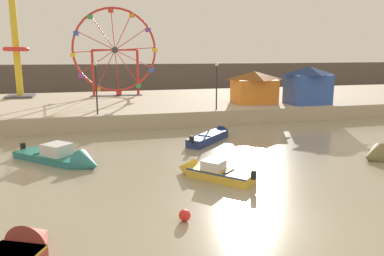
{
  "coord_description": "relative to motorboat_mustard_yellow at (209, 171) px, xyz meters",
  "views": [
    {
      "loc": [
        -5.52,
        -11.62,
        6.02
      ],
      "look_at": [
        0.6,
        11.26,
        1.26
      ],
      "focal_mm": 34.92,
      "sensor_mm": 36.0,
      "label": 1
    }
  ],
  "objects": [
    {
      "name": "motorboat_mustard_yellow",
      "position": [
        0.0,
        0.0,
        0.0
      ],
      "size": [
        3.59,
        3.84,
        1.24
      ],
      "rotation": [
        0.0,
        0.0,
        2.3
      ],
      "color": "gold",
      "rests_on": "ground_plane"
    },
    {
      "name": "motorboat_navy_blue",
      "position": [
        2.75,
        7.73,
        -0.02
      ],
      "size": [
        4.62,
        4.63,
        1.11
      ],
      "rotation": [
        0.0,
        0.0,
        0.79
      ],
      "color": "navy",
      "rests_on": "ground_plane"
    },
    {
      "name": "distant_town_skyline",
      "position": [
        0.16,
        42.68,
        1.89
      ],
      "size": [
        140.0,
        3.0,
        4.4
      ],
      "primitive_type": "cube",
      "color": "#564C47",
      "rests_on": "ground_plane"
    },
    {
      "name": "motorboat_teal_painted",
      "position": [
        -6.99,
        4.37,
        -0.02
      ],
      "size": [
        5.29,
        5.28,
        1.6
      ],
      "rotation": [
        0.0,
        0.0,
        5.5
      ],
      "color": "teal",
      "rests_on": "ground_plane"
    },
    {
      "name": "mooring_buoy_orange",
      "position": [
        -2.33,
        -4.4,
        -0.09
      ],
      "size": [
        0.44,
        0.44,
        0.44
      ],
      "primitive_type": "sphere",
      "color": "red",
      "rests_on": "ground_plane"
    },
    {
      "name": "ground_plane",
      "position": [
        0.16,
        -5.13,
        -0.31
      ],
      "size": [
        240.0,
        240.0,
        0.0
      ],
      "primitive_type": "plane",
      "color": "gray"
    },
    {
      "name": "promenade_lamp_near",
      "position": [
        4.87,
        13.4,
        3.57
      ],
      "size": [
        0.32,
        0.32,
        4.01
      ],
      "color": "#2D2D33",
      "rests_on": "quay_promenade"
    },
    {
      "name": "carnival_booth_blue_tent",
      "position": [
        14.4,
        14.62,
        2.8
      ],
      "size": [
        4.16,
        3.21,
        3.55
      ],
      "rotation": [
        0.0,
        0.0,
        -0.02
      ],
      "color": "#3356B7",
      "rests_on": "quay_promenade"
    },
    {
      "name": "drop_tower_yellow_tower",
      "position": [
        -13.0,
        27.48,
        5.68
      ],
      "size": [
        2.8,
        2.8,
        11.27
      ],
      "color": "gold",
      "rests_on": "quay_promenade"
    },
    {
      "name": "promenade_lamp_far",
      "position": [
        -5.05,
        13.28,
        3.64
      ],
      "size": [
        0.32,
        0.32,
        4.13
      ],
      "color": "#2D2D33",
      "rests_on": "quay_promenade"
    },
    {
      "name": "carnival_booth_orange_canopy",
      "position": [
        9.81,
        16.68,
        2.55
      ],
      "size": [
        4.45,
        4.07,
        3.05
      ],
      "rotation": [
        0.0,
        0.0,
        -0.08
      ],
      "color": "orange",
      "rests_on": "quay_promenade"
    },
    {
      "name": "quay_promenade",
      "position": [
        0.16,
        22.09,
        0.32
      ],
      "size": [
        110.0,
        19.27,
        1.27
      ],
      "primitive_type": "cube",
      "color": "#B7A88E",
      "rests_on": "ground_plane"
    },
    {
      "name": "ferris_wheel_red_frame",
      "position": [
        -2.71,
        26.36,
        5.84
      ],
      "size": [
        9.55,
        1.2,
        9.73
      ],
      "color": "red",
      "rests_on": "quay_promenade"
    }
  ]
}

